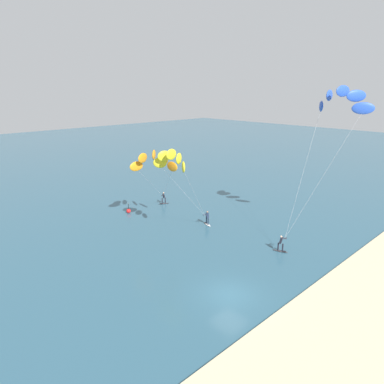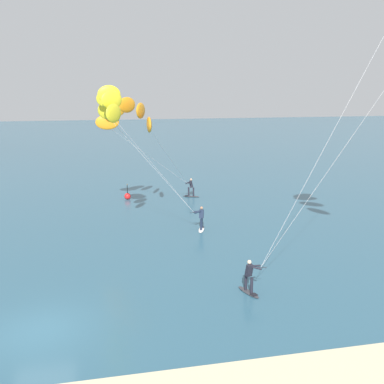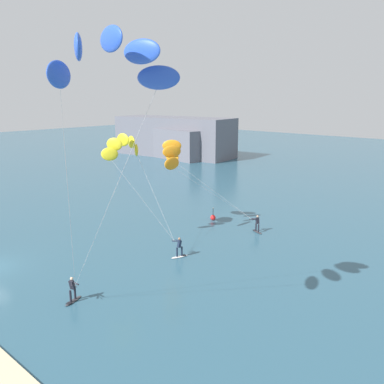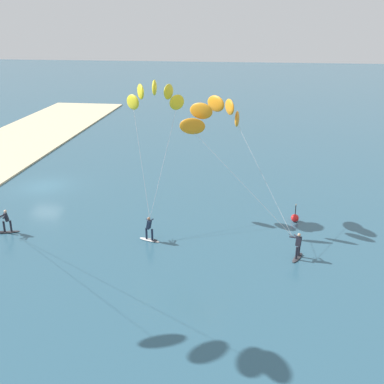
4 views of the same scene
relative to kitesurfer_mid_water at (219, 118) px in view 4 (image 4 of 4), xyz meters
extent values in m
plane|color=#2D566B|center=(-4.99, -15.55, -7.42)|extent=(240.00, 240.00, 0.00)
ellipsoid|color=#333338|center=(4.38, -14.01, -7.38)|extent=(0.84, 1.53, 0.08)
cube|color=black|center=(4.52, -14.40, -7.33)|extent=(0.36, 0.36, 0.02)
cylinder|color=black|center=(4.31, -13.80, -6.95)|extent=(0.14, 0.14, 0.78)
cylinder|color=black|center=(4.46, -14.22, -6.95)|extent=(0.14, 0.14, 0.78)
cube|color=black|center=(4.38, -14.01, -6.26)|extent=(0.39, 0.40, 0.63)
sphere|color=beige|center=(4.38, -14.01, -5.84)|extent=(0.20, 0.20, 0.20)
cylinder|color=black|center=(4.92, -14.12, -6.11)|extent=(0.55, 0.14, 0.03)
cylinder|color=black|center=(4.67, -13.96, -6.08)|extent=(0.61, 0.20, 0.15)
cylinder|color=black|center=(4.63, -14.17, -6.08)|extent=(0.55, 0.40, 0.15)
ellipsoid|color=#333338|center=(5.58, 5.43, -7.38)|extent=(1.52, 0.93, 0.08)
cube|color=black|center=(5.20, 5.59, -7.33)|extent=(0.37, 0.38, 0.02)
cylinder|color=black|center=(5.78, 5.34, -6.95)|extent=(0.14, 0.14, 0.78)
cylinder|color=black|center=(5.37, 5.52, -6.95)|extent=(0.14, 0.14, 0.78)
cube|color=black|center=(5.58, 5.43, -6.26)|extent=(0.41, 0.40, 0.63)
sphere|color=tan|center=(5.58, 5.43, -5.84)|extent=(0.20, 0.20, 0.20)
cylinder|color=black|center=(5.18, 5.04, -6.11)|extent=(0.42, 0.41, 0.03)
cylinder|color=black|center=(5.46, 5.16, -6.08)|extent=(0.33, 0.59, 0.15)
cylinder|color=black|center=(5.30, 5.31, -6.08)|extent=(0.59, 0.31, 0.15)
ellipsoid|color=orange|center=(-1.63, 1.20, -0.34)|extent=(1.74, 0.34, 1.10)
ellipsoid|color=orange|center=(-1.12, 0.67, 0.60)|extent=(1.73, 0.94, 1.10)
ellipsoid|color=orange|center=(-0.24, -0.23, 0.96)|extent=(1.47, 1.44, 1.10)
ellipsoid|color=orange|center=(0.64, -1.14, 0.60)|extent=(0.98, 1.72, 1.10)
ellipsoid|color=orange|center=(1.15, -1.66, -0.34)|extent=(0.34, 1.74, 1.10)
cylinder|color=#B2B2B7|center=(1.77, 3.12, -3.38)|extent=(6.83, 3.86, 5.48)
cylinder|color=#B2B2B7|center=(3.17, 1.69, -3.38)|extent=(4.05, 6.72, 5.48)
ellipsoid|color=white|center=(4.34, -4.11, -7.38)|extent=(0.83, 1.54, 0.08)
cube|color=black|center=(4.47, -3.72, -7.33)|extent=(0.36, 0.36, 0.02)
cylinder|color=#192338|center=(4.27, -4.32, -6.95)|extent=(0.14, 0.14, 0.78)
cylinder|color=#192338|center=(4.41, -3.91, -6.95)|extent=(0.14, 0.14, 0.78)
cube|color=#192338|center=(4.34, -4.11, -6.26)|extent=(0.39, 0.40, 0.63)
sphere|color=#9E7051|center=(4.34, -4.11, -5.84)|extent=(0.20, 0.20, 0.20)
cylinder|color=black|center=(3.79, -4.17, -6.11)|extent=(0.55, 0.09, 0.03)
cylinder|color=#192338|center=(4.08, -4.25, -6.08)|extent=(0.57, 0.36, 0.15)
cylinder|color=#192338|center=(4.05, -4.03, -6.08)|extent=(0.60, 0.25, 0.15)
ellipsoid|color=yellow|center=(-1.74, -3.16, 0.73)|extent=(1.28, 1.12, 1.10)
ellipsoid|color=yellow|center=(-1.68, -3.75, 1.48)|extent=(1.42, 0.70, 1.10)
ellipsoid|color=yellow|center=(-1.57, -4.75, 1.77)|extent=(1.41, 0.47, 1.10)
ellipsoid|color=yellow|center=(-1.47, -5.75, 1.48)|extent=(1.37, 0.94, 1.10)
ellipsoid|color=yellow|center=(-1.40, -6.33, 0.73)|extent=(1.12, 1.28, 1.10)
cylinder|color=#B2B2B7|center=(1.02, -3.67, -2.84)|extent=(5.55, 1.03, 6.54)
cylinder|color=#B2B2B7|center=(1.19, -5.25, -2.84)|extent=(5.21, 2.18, 6.54)
sphere|color=red|center=(-0.07, 5.66, -7.14)|extent=(0.56, 0.56, 0.56)
cylinder|color=#262628|center=(-0.07, 5.66, -6.51)|extent=(0.06, 0.06, 0.70)
sphere|color=#F2F2CC|center=(-0.07, 5.66, -6.10)|extent=(0.12, 0.12, 0.12)
camera|label=1|loc=(-23.79, -30.88, 8.02)|focal=33.07mm
camera|label=2|loc=(-2.30, -32.84, 2.22)|focal=41.95mm
camera|label=3|loc=(26.01, -26.74, 5.40)|focal=38.41mm
camera|label=4|loc=(32.42, 2.41, 6.63)|focal=44.87mm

